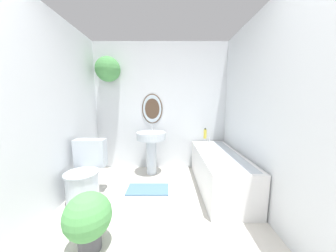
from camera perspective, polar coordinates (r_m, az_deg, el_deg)
name	(u,v)px	position (r m, az deg, el deg)	size (l,w,h in m)	color
wall_back	(152,101)	(3.26, -5.54, 8.55)	(2.60, 0.44, 2.40)	silver
wall_left	(43,112)	(2.36, -36.55, 3.79)	(0.06, 2.82, 2.40)	silver
wall_right	(269,112)	(2.21, 30.97, 4.03)	(0.06, 2.82, 2.40)	silver
toilet	(86,176)	(2.59, -26.12, -15.08)	(0.42, 0.58, 0.79)	silver
pedestal_sink	(152,144)	(3.06, -5.57, -5.96)	(0.51, 0.51, 0.87)	silver
bathtub	(219,170)	(2.75, 17.01, -14.01)	(0.61, 1.53, 0.63)	silver
shampoo_bottle	(205,134)	(3.22, 12.57, -2.58)	(0.06, 0.06, 0.19)	gold
potted_plant	(88,218)	(1.83, -25.33, -26.28)	(0.41, 0.41, 0.53)	#47474C
bath_mat	(148,189)	(2.72, -6.69, -20.50)	(0.62, 0.34, 0.02)	#4C7093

